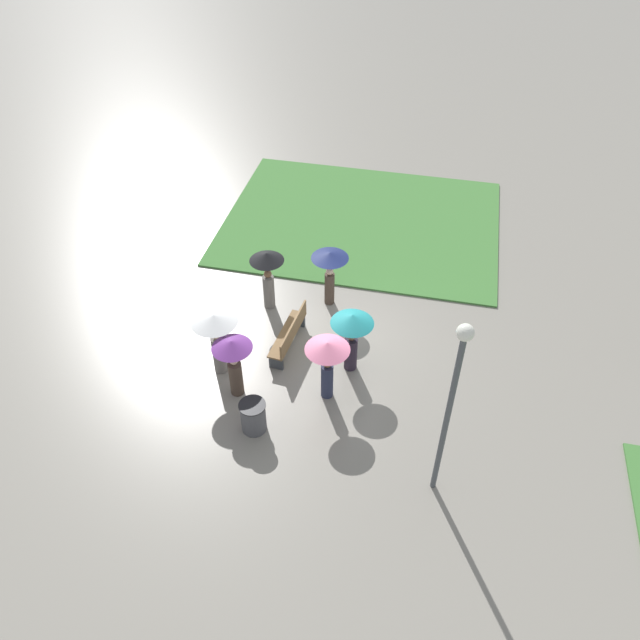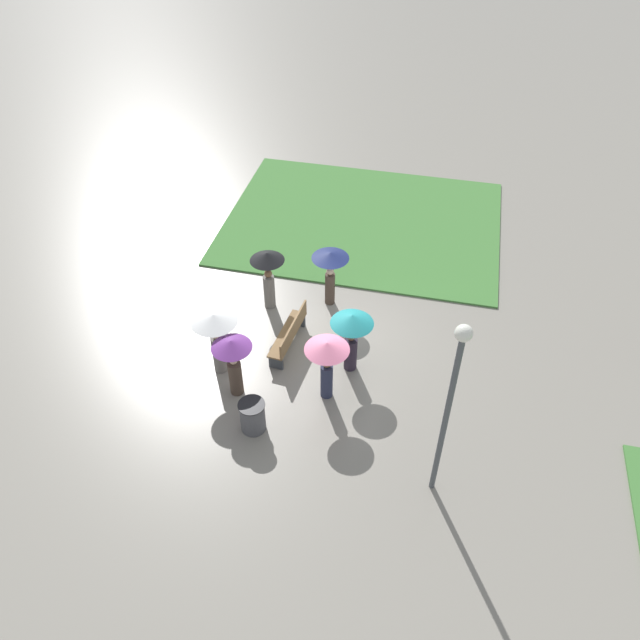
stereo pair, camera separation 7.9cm
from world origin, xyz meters
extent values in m
plane|color=gray|center=(0.00, 0.00, 0.00)|extent=(90.00, 90.00, 0.00)
cube|color=#427A38|center=(-6.21, -0.48, 0.03)|extent=(7.18, 9.18, 0.06)
cube|color=brown|center=(0.20, -1.40, 0.42)|extent=(1.96, 0.60, 0.05)
cube|color=brown|center=(0.22, -1.22, 0.68)|extent=(1.93, 0.23, 0.45)
cube|color=#383D42|center=(-0.66, -1.31, 0.20)|extent=(0.11, 0.38, 0.40)
cube|color=#383D42|center=(1.07, -1.48, 0.20)|extent=(0.11, 0.38, 0.40)
cylinder|color=#474C51|center=(3.74, 2.81, 2.21)|extent=(0.12, 0.12, 4.42)
sphere|color=white|center=(3.74, 2.81, 4.58)|extent=(0.32, 0.32, 0.32)
cylinder|color=#4C4C51|center=(3.08, -1.46, 0.41)|extent=(0.59, 0.59, 0.81)
cylinder|color=black|center=(3.08, -1.46, 0.83)|extent=(0.64, 0.64, 0.03)
cylinder|color=#47382D|center=(-1.82, -0.68, 0.52)|extent=(0.40, 0.40, 1.04)
sphere|color=beige|center=(-1.82, -0.68, 1.14)|extent=(0.21, 0.21, 0.21)
cylinder|color=#4C4C4F|center=(-1.82, -0.68, 1.43)|extent=(0.02, 0.02, 0.35)
cone|color=navy|center=(-1.82, -0.68, 1.69)|extent=(1.05, 1.05, 0.18)
cylinder|color=#282D47|center=(1.68, 0.00, 0.51)|extent=(0.37, 0.37, 1.02)
sphere|color=brown|center=(1.68, 0.00, 1.13)|extent=(0.22, 0.22, 0.22)
cylinder|color=#4C4C4F|center=(1.68, 0.00, 1.41)|extent=(0.02, 0.02, 0.35)
cone|color=pink|center=(1.68, 0.00, 1.69)|extent=(1.08, 1.08, 0.21)
cylinder|color=slate|center=(-1.29, -2.33, 0.53)|extent=(0.45, 0.45, 1.06)
sphere|color=brown|center=(-1.29, -2.33, 1.17)|extent=(0.22, 0.22, 0.22)
cylinder|color=#4C4C4F|center=(-1.29, -2.33, 1.46)|extent=(0.02, 0.02, 0.35)
cone|color=black|center=(-1.29, -2.33, 1.76)|extent=(0.96, 0.96, 0.24)
cylinder|color=#2D2333|center=(0.61, 0.39, 0.50)|extent=(0.44, 0.44, 0.99)
sphere|color=brown|center=(0.61, 0.39, 1.10)|extent=(0.21, 0.21, 0.21)
cylinder|color=#4C4C4F|center=(0.61, 0.39, 1.37)|extent=(0.02, 0.02, 0.35)
cone|color=#197075|center=(0.61, 0.39, 1.68)|extent=(1.08, 1.08, 0.26)
cylinder|color=#47382D|center=(2.08, -2.20, 0.50)|extent=(0.34, 0.34, 1.01)
sphere|color=beige|center=(2.08, -2.20, 1.10)|extent=(0.19, 0.19, 0.19)
cylinder|color=#4C4C4F|center=(2.08, -2.20, 1.37)|extent=(0.02, 0.02, 0.35)
cone|color=#703389|center=(2.08, -2.20, 1.66)|extent=(0.98, 0.98, 0.22)
cylinder|color=slate|center=(1.43, -2.86, 0.56)|extent=(0.37, 0.37, 1.12)
sphere|color=beige|center=(1.43, -2.86, 1.23)|extent=(0.21, 0.21, 0.21)
cylinder|color=#4C4C4F|center=(1.43, -2.86, 1.51)|extent=(0.02, 0.02, 0.35)
cone|color=white|center=(1.43, -2.86, 1.79)|extent=(1.17, 1.17, 0.21)
camera|label=1|loc=(11.79, 2.08, 11.79)|focal=35.00mm
camera|label=2|loc=(11.77, 2.16, 11.79)|focal=35.00mm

